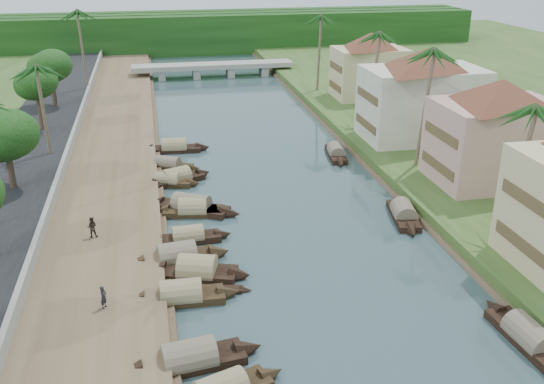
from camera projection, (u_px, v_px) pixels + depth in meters
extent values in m
plane|color=#32474B|center=(328.00, 290.00, 41.75)|extent=(220.00, 220.00, 0.00)
cube|color=brown|center=(104.00, 193.00, 56.77)|extent=(10.00, 180.00, 0.80)
cube|color=#2A491D|center=(450.00, 166.00, 63.09)|extent=(16.00, 180.00, 1.20)
cube|color=black|center=(8.00, 197.00, 55.10)|extent=(8.00, 180.00, 1.40)
cube|color=gray|center=(56.00, 187.00, 55.64)|extent=(0.40, 180.00, 1.10)
cube|color=black|center=(201.00, 35.00, 126.18)|extent=(120.00, 4.00, 8.00)
cube|color=black|center=(198.00, 32.00, 130.70)|extent=(120.00, 4.00, 8.00)
cube|color=black|center=(196.00, 29.00, 135.23)|extent=(120.00, 4.00, 8.00)
cube|color=gray|center=(213.00, 66.00, 106.14)|extent=(28.00, 4.00, 0.80)
cube|color=gray|center=(161.00, 74.00, 104.91)|extent=(1.20, 3.50, 1.80)
cube|color=gray|center=(196.00, 73.00, 106.01)|extent=(1.20, 3.50, 1.80)
cube|color=gray|center=(230.00, 71.00, 107.11)|extent=(1.20, 3.50, 1.80)
cube|color=gray|center=(263.00, 70.00, 108.20)|extent=(1.20, 3.50, 1.80)
cube|color=brown|center=(522.00, 245.00, 41.08)|extent=(0.10, 6.40, 0.90)
cube|color=brown|center=(530.00, 202.00, 39.85)|extent=(0.10, 6.40, 0.90)
cube|color=tan|center=(495.00, 143.00, 56.17)|extent=(11.00, 8.00, 7.50)
pyramid|color=brown|center=(503.00, 91.00, 54.31)|extent=(14.11, 14.11, 2.20)
cube|color=brown|center=(437.00, 166.00, 55.88)|extent=(0.10, 6.40, 0.90)
cube|color=brown|center=(441.00, 135.00, 54.73)|extent=(0.10, 6.40, 0.90)
cube|color=beige|center=(422.00, 104.00, 68.56)|extent=(13.00, 8.00, 8.00)
pyramid|color=brown|center=(426.00, 58.00, 66.60)|extent=(15.59, 15.59, 2.20)
cube|color=brown|center=(366.00, 124.00, 68.13)|extent=(0.10, 6.40, 0.90)
cube|color=brown|center=(367.00, 96.00, 66.90)|extent=(0.10, 6.40, 0.90)
cube|color=#C4B583|center=(369.00, 73.00, 87.04)|extent=(10.00, 7.00, 7.00)
pyramid|color=brown|center=(371.00, 40.00, 85.27)|extent=(12.62, 12.62, 2.20)
cube|color=brown|center=(335.00, 86.00, 86.79)|extent=(0.10, 5.60, 0.90)
cube|color=brown|center=(336.00, 67.00, 85.71)|extent=(0.10, 5.60, 0.90)
cone|color=black|center=(271.00, 374.00, 33.22)|extent=(2.00, 1.98, 1.72)
cube|color=black|center=(190.00, 363.00, 34.24)|extent=(6.53, 2.86, 0.70)
cone|color=black|center=(249.00, 349.00, 35.28)|extent=(2.05, 2.05, 2.02)
cone|color=black|center=(127.00, 376.00, 33.14)|extent=(2.05, 2.05, 2.02)
cylinder|color=#706254|center=(189.00, 358.00, 34.09)|extent=(5.07, 2.74, 2.10)
cube|color=black|center=(182.00, 299.00, 40.38)|extent=(5.78, 2.07, 0.70)
cone|color=black|center=(229.00, 293.00, 40.87)|extent=(1.70, 1.79, 1.93)
cone|color=black|center=(133.00, 302.00, 39.83)|extent=(1.70, 1.79, 1.93)
cylinder|color=#92865D|center=(181.00, 294.00, 40.24)|extent=(4.43, 2.12, 2.02)
cube|color=black|center=(198.00, 274.00, 43.36)|extent=(5.99, 3.75, 0.70)
cone|color=black|center=(241.00, 276.00, 43.02)|extent=(2.17, 2.35, 2.12)
cone|color=black|center=(155.00, 271.00, 43.64)|extent=(2.17, 2.35, 2.12)
cylinder|color=#92865D|center=(197.00, 270.00, 43.22)|extent=(4.76, 3.43, 2.25)
cube|color=black|center=(177.00, 261.00, 45.19)|extent=(6.09, 2.85, 0.70)
cone|color=black|center=(220.00, 253.00, 46.13)|extent=(1.95, 2.10, 2.08)
cone|color=black|center=(133.00, 267.00, 44.18)|extent=(1.95, 2.10, 2.08)
cylinder|color=#706254|center=(177.00, 256.00, 45.04)|extent=(4.73, 2.75, 2.18)
cube|color=black|center=(188.00, 240.00, 48.33)|extent=(5.22, 1.88, 0.70)
cone|color=black|center=(224.00, 235.00, 48.96)|extent=(1.55, 1.53, 1.62)
cone|color=black|center=(152.00, 243.00, 47.65)|extent=(1.55, 1.53, 1.62)
cylinder|color=#92865D|center=(188.00, 236.00, 48.19)|extent=(4.01, 1.89, 1.68)
cube|color=black|center=(193.00, 212.00, 53.20)|extent=(5.38, 2.70, 0.70)
cone|color=black|center=(226.00, 211.00, 53.29)|extent=(1.76, 1.94, 1.89)
cone|color=black|center=(160.00, 212.00, 53.06)|extent=(1.76, 1.94, 1.89)
cylinder|color=#92865D|center=(193.00, 208.00, 53.06)|extent=(4.19, 2.58, 1.99)
cube|color=black|center=(192.00, 209.00, 53.83)|extent=(6.91, 5.11, 0.70)
cone|color=black|center=(231.00, 214.00, 52.71)|extent=(2.58, 2.54, 2.04)
cone|color=black|center=(154.00, 203.00, 54.89)|extent=(2.58, 2.54, 2.04)
cylinder|color=#706254|center=(191.00, 205.00, 53.68)|extent=(5.55, 4.39, 2.10)
cube|color=black|center=(168.00, 184.00, 59.50)|extent=(4.94, 2.80, 0.70)
cone|color=black|center=(194.00, 184.00, 59.26)|extent=(1.69, 1.71, 1.54)
cone|color=black|center=(142.00, 182.00, 59.67)|extent=(1.69, 1.71, 1.54)
cylinder|color=#92865D|center=(167.00, 180.00, 59.35)|extent=(3.89, 2.55, 1.60)
cube|color=black|center=(177.00, 181.00, 60.22)|extent=(5.81, 3.97, 0.70)
cone|color=black|center=(204.00, 174.00, 61.83)|extent=(2.16, 2.21, 1.88)
cone|color=black|center=(148.00, 187.00, 58.56)|extent=(2.16, 2.21, 1.88)
cylinder|color=#92865D|center=(176.00, 177.00, 60.08)|extent=(4.65, 3.51, 1.97)
cube|color=black|center=(168.00, 167.00, 63.98)|extent=(5.40, 3.76, 0.70)
cone|color=black|center=(194.00, 169.00, 63.20)|extent=(1.95, 1.87, 1.50)
cone|color=black|center=(143.00, 163.00, 64.70)|extent=(1.95, 1.87, 1.50)
cylinder|color=#706254|center=(168.00, 163.00, 63.84)|extent=(4.32, 3.24, 1.54)
cube|color=black|center=(175.00, 150.00, 69.15)|extent=(6.01, 2.35, 0.70)
cone|color=black|center=(203.00, 148.00, 69.49)|extent=(1.82, 1.85, 1.91)
cone|color=black|center=(145.00, 150.00, 68.74)|extent=(1.82, 1.85, 1.91)
cylinder|color=#92865D|center=(174.00, 147.00, 69.00)|extent=(4.63, 2.32, 1.99)
cube|color=black|center=(528.00, 341.00, 36.09)|extent=(2.27, 6.55, 0.70)
cone|color=black|center=(493.00, 308.00, 39.24)|extent=(1.77, 1.93, 1.85)
cylinder|color=#706254|center=(529.00, 336.00, 35.95)|extent=(2.23, 5.04, 1.90)
cube|color=black|center=(403.00, 216.00, 52.42)|extent=(2.88, 6.10, 0.70)
cone|color=black|center=(396.00, 201.00, 55.39)|extent=(1.95, 1.96, 1.86)
cone|color=black|center=(412.00, 232.00, 49.38)|extent=(1.95, 1.96, 1.86)
cylinder|color=#706254|center=(404.00, 212.00, 52.27)|extent=(2.71, 4.75, 1.94)
cube|color=black|center=(336.00, 155.00, 67.48)|extent=(2.38, 5.94, 0.70)
cone|color=black|center=(331.00, 145.00, 70.41)|extent=(1.69, 1.81, 1.68)
cone|color=black|center=(341.00, 164.00, 64.49)|extent=(1.69, 1.81, 1.68)
cylinder|color=#706254|center=(336.00, 152.00, 67.34)|extent=(2.27, 4.60, 1.72)
cube|color=black|center=(218.00, 290.00, 41.64)|extent=(3.53, 1.59, 0.35)
cone|color=black|center=(246.00, 290.00, 41.56)|extent=(1.02, 0.95, 0.77)
cone|color=black|center=(190.00, 289.00, 41.73)|extent=(1.02, 0.95, 0.77)
cube|color=black|center=(176.00, 208.00, 54.30)|extent=(4.58, 1.17, 0.35)
cone|color=black|center=(204.00, 206.00, 54.63)|extent=(1.19, 0.97, 0.91)
cone|color=black|center=(147.00, 210.00, 53.98)|extent=(1.19, 0.97, 0.91)
cylinder|color=brown|center=(517.00, 170.00, 46.17)|extent=(1.41, 0.36, 9.87)
sphere|color=#1B4B19|center=(527.00, 109.00, 44.35)|extent=(3.20, 3.20, 3.20)
cylinder|color=brown|center=(422.00, 109.00, 59.30)|extent=(1.25, 0.36, 11.67)
sphere|color=#1B4B19|center=(428.00, 51.00, 57.15)|extent=(3.20, 3.20, 3.20)
cylinder|color=brown|center=(372.00, 77.00, 75.07)|extent=(1.41, 0.36, 10.87)
sphere|color=#1B4B19|center=(374.00, 34.00, 73.06)|extent=(3.20, 3.20, 3.20)
cylinder|color=brown|center=(44.00, 110.00, 62.52)|extent=(0.54, 0.36, 9.36)
sphere|color=#1B4B19|center=(37.00, 67.00, 60.79)|extent=(3.20, 3.20, 3.20)
cylinder|color=brown|center=(319.00, 53.00, 90.43)|extent=(0.69, 0.36, 11.00)
sphere|color=#1B4B19|center=(320.00, 17.00, 88.40)|extent=(3.20, 3.20, 3.20)
cylinder|color=brown|center=(83.00, 50.00, 90.44)|extent=(0.66, 0.36, 11.52)
sphere|color=#1B4B19|center=(78.00, 12.00, 88.31)|extent=(3.20, 3.20, 3.20)
cylinder|color=#4F3C2D|center=(11.00, 170.00, 54.89)|extent=(0.60, 0.60, 3.37)
ellipsoid|color=black|center=(5.00, 136.00, 53.65)|extent=(5.37, 5.37, 4.42)
cylinder|color=#4F3C2D|center=(41.00, 114.00, 71.78)|extent=(0.60, 0.60, 3.82)
ellipsoid|color=black|center=(36.00, 83.00, 70.38)|extent=(4.40, 4.40, 3.62)
cylinder|color=#4F3C2D|center=(54.00, 92.00, 82.34)|extent=(0.60, 0.60, 3.63)
ellipsoid|color=black|center=(50.00, 67.00, 81.01)|extent=(5.17, 5.17, 4.25)
cylinder|color=#4F3C2D|center=(445.00, 110.00, 73.87)|extent=(0.60, 0.60, 3.96)
ellipsoid|color=black|center=(448.00, 80.00, 72.41)|extent=(4.41, 4.41, 3.63)
imported|color=black|center=(104.00, 297.00, 38.05)|extent=(0.58, 0.67, 1.54)
imported|color=#342B24|center=(92.00, 227.00, 47.21)|extent=(0.87, 0.70, 1.68)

